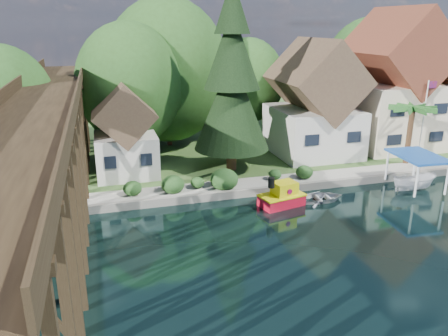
% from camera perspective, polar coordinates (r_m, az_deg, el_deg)
% --- Properties ---
extents(ground, '(140.00, 140.00, 0.00)m').
position_cam_1_polar(ground, '(28.21, 13.14, -9.00)').
color(ground, black).
rests_on(ground, ground).
extents(bank, '(140.00, 52.00, 0.50)m').
position_cam_1_polar(bank, '(58.48, -2.98, 5.98)').
color(bank, '#2D451B').
rests_on(bank, ground).
extents(seawall, '(60.00, 0.40, 0.62)m').
position_cam_1_polar(seawall, '(36.29, 12.70, -2.14)').
color(seawall, slate).
rests_on(seawall, ground).
extents(promenade, '(50.00, 2.60, 0.06)m').
position_cam_1_polar(promenade, '(38.23, 14.45, -0.87)').
color(promenade, gray).
rests_on(promenade, bank).
extents(trestle_bridge, '(4.12, 44.18, 9.30)m').
position_cam_1_polar(trestle_bridge, '(28.03, -21.95, 1.72)').
color(trestle_bridge, black).
rests_on(trestle_bridge, ground).
extents(house_left, '(7.64, 8.64, 11.02)m').
position_cam_1_polar(house_left, '(43.23, 11.66, 7.85)').
color(house_left, beige).
rests_on(house_left, bank).
extents(house_center, '(8.65, 9.18, 13.89)m').
position_cam_1_polar(house_center, '(48.24, 21.17, 9.60)').
color(house_center, beige).
rests_on(house_center, bank).
extents(shed, '(5.09, 5.40, 7.85)m').
position_cam_1_polar(shed, '(37.30, -12.78, 4.07)').
color(shed, beige).
rests_on(shed, bank).
extents(bg_trees, '(49.90, 13.30, 10.57)m').
position_cam_1_polar(bg_trees, '(45.42, 1.86, 11.44)').
color(bg_trees, '#382314').
rests_on(bg_trees, bank).
extents(shrubs, '(15.76, 2.47, 1.70)m').
position_cam_1_polar(shrubs, '(34.01, -1.07, -1.43)').
color(shrubs, '#153A15').
rests_on(shrubs, bank).
extents(conifer, '(6.44, 6.44, 15.85)m').
position_cam_1_polar(conifer, '(36.85, 1.04, 11.16)').
color(conifer, '#382314').
rests_on(conifer, bank).
extents(palm_tree, '(5.03, 5.03, 5.67)m').
position_cam_1_polar(palm_tree, '(42.38, 23.42, 6.94)').
color(palm_tree, '#382314').
rests_on(palm_tree, bank).
extents(flagpole, '(1.14, 0.26, 7.33)m').
position_cam_1_polar(flagpole, '(44.98, 24.83, 6.75)').
color(flagpole, white).
rests_on(flagpole, bank).
extents(tugboat, '(3.60, 2.47, 2.39)m').
position_cam_1_polar(tugboat, '(32.27, 7.60, -3.69)').
color(tugboat, red).
rests_on(tugboat, ground).
extents(boat_white_a, '(3.61, 2.65, 0.73)m').
position_cam_1_polar(boat_white_a, '(33.71, 12.57, -3.65)').
color(boat_white_a, silver).
rests_on(boat_white_a, ground).
extents(boat_canopy, '(3.81, 4.83, 2.96)m').
position_cam_1_polar(boat_canopy, '(37.92, 23.70, -0.85)').
color(boat_canopy, silver).
rests_on(boat_canopy, ground).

